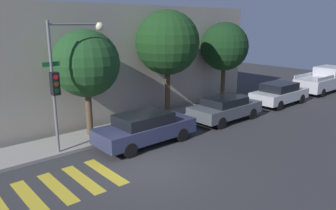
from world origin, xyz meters
The scene contains 12 objects.
ground_plane centered at (0.00, 0.00, 0.00)m, with size 60.00×60.00×0.00m, color #333335.
sidewalk centered at (0.00, 4.32, 0.07)m, with size 26.00×2.25×0.14m, color gray.
building_row centered at (0.00, 8.85, 3.15)m, with size 26.00×6.00×6.29m, color #A89E8E.
crosswalk centered at (-3.19, 0.80, 0.00)m, with size 4.12×2.60×0.00m.
traffic_light_pole centered at (-1.47, 3.37, 3.54)m, with size 2.73×0.56×5.44m.
sedan_near_corner centered at (1.50, 2.10, 0.76)m, with size 4.65×1.85×1.45m.
sedan_middle centered at (7.06, 2.10, 0.73)m, with size 4.35×1.89×1.35m.
sedan_far_end centered at (12.67, 2.10, 0.77)m, with size 4.42×1.89×1.47m.
pickup_truck centered at (19.04, 2.10, 0.94)m, with size 5.25×2.00×1.89m.
tree_near_corner centered at (0.04, 4.57, 3.53)m, with size 3.08×3.08×5.09m.
tree_midblock centered at (4.95, 4.57, 4.27)m, with size 3.51×3.51×6.04m.
tree_far_end centered at (9.77, 4.57, 3.83)m, with size 3.08×3.08×5.39m.
Camera 1 is at (-6.88, -9.14, 5.39)m, focal length 35.00 mm.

